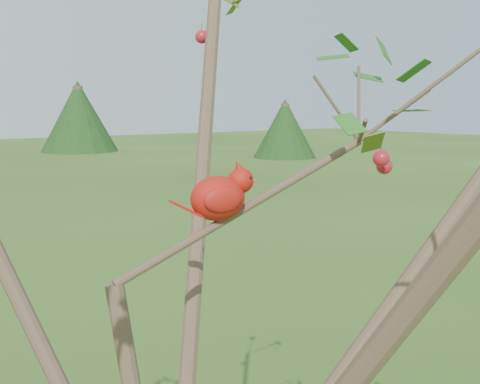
# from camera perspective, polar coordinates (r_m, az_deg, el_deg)

# --- Properties ---
(crabapple_tree) EXTENTS (2.35, 2.05, 2.95)m
(crabapple_tree) POSITION_cam_1_polar(r_m,az_deg,el_deg) (1.05, -5.55, -0.74)
(crabapple_tree) COLOR #473326
(crabapple_tree) RESTS_ON ground
(cardinal) EXTENTS (0.19, 0.11, 0.13)m
(cardinal) POSITION_cam_1_polar(r_m,az_deg,el_deg) (1.23, -1.84, -0.36)
(cardinal) COLOR #A5140E
(cardinal) RESTS_ON ground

